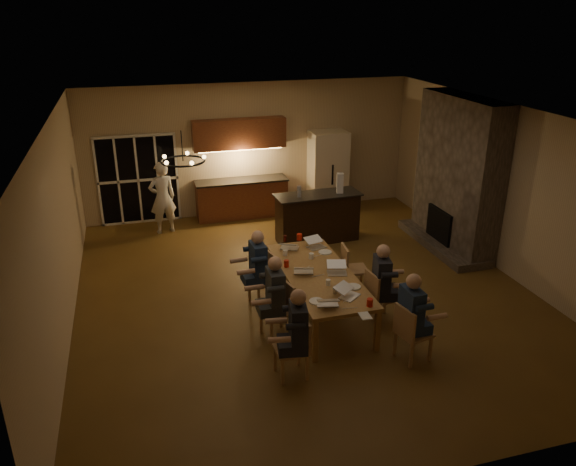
# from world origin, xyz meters

# --- Properties ---
(floor) EXTENTS (9.00, 9.00, 0.00)m
(floor) POSITION_xyz_m (0.00, 0.00, 0.00)
(floor) COLOR brown
(floor) RESTS_ON ground
(back_wall) EXTENTS (8.00, 0.04, 3.20)m
(back_wall) POSITION_xyz_m (0.00, 4.52, 1.60)
(back_wall) COLOR #C9B38E
(back_wall) RESTS_ON ground
(left_wall) EXTENTS (0.04, 9.00, 3.20)m
(left_wall) POSITION_xyz_m (-4.02, 0.00, 1.60)
(left_wall) COLOR #C9B38E
(left_wall) RESTS_ON ground
(right_wall) EXTENTS (0.04, 9.00, 3.20)m
(right_wall) POSITION_xyz_m (4.02, 0.00, 1.60)
(right_wall) COLOR #C9B38E
(right_wall) RESTS_ON ground
(ceiling) EXTENTS (8.00, 9.00, 0.04)m
(ceiling) POSITION_xyz_m (0.00, 0.00, 3.22)
(ceiling) COLOR white
(ceiling) RESTS_ON back_wall
(french_doors) EXTENTS (1.86, 0.08, 2.10)m
(french_doors) POSITION_xyz_m (-2.70, 4.47, 1.05)
(french_doors) COLOR black
(french_doors) RESTS_ON ground
(fireplace) EXTENTS (0.58, 2.50, 3.20)m
(fireplace) POSITION_xyz_m (3.70, 1.20, 1.60)
(fireplace) COLOR #5F534B
(fireplace) RESTS_ON ground
(kitchenette) EXTENTS (2.24, 0.68, 2.40)m
(kitchenette) POSITION_xyz_m (-0.30, 4.20, 1.20)
(kitchenette) COLOR brown
(kitchenette) RESTS_ON ground
(refrigerator) EXTENTS (0.90, 0.68, 2.00)m
(refrigerator) POSITION_xyz_m (1.90, 4.15, 1.00)
(refrigerator) COLOR beige
(refrigerator) RESTS_ON ground
(dining_table) EXTENTS (1.10, 2.74, 0.75)m
(dining_table) POSITION_xyz_m (-0.01, -0.77, 0.38)
(dining_table) COLOR #A78442
(dining_table) RESTS_ON ground
(bar_island) EXTENTS (1.89, 0.76, 1.08)m
(bar_island) POSITION_xyz_m (0.99, 2.25, 0.54)
(bar_island) COLOR black
(bar_island) RESTS_ON ground
(chair_left_near) EXTENTS (0.46, 0.46, 0.89)m
(chair_left_near) POSITION_xyz_m (-0.93, -2.31, 0.45)
(chair_left_near) COLOR tan
(chair_left_near) RESTS_ON ground
(chair_left_mid) EXTENTS (0.53, 0.53, 0.89)m
(chair_left_mid) POSITION_xyz_m (-0.86, -1.25, 0.45)
(chair_left_mid) COLOR tan
(chair_left_mid) RESTS_ON ground
(chair_left_far) EXTENTS (0.53, 0.53, 0.89)m
(chair_left_far) POSITION_xyz_m (-0.82, -0.18, 0.45)
(chair_left_far) COLOR tan
(chair_left_far) RESTS_ON ground
(chair_right_near) EXTENTS (0.53, 0.53, 0.89)m
(chair_right_near) POSITION_xyz_m (0.91, -2.40, 0.45)
(chair_right_near) COLOR tan
(chair_right_near) RESTS_ON ground
(chair_right_mid) EXTENTS (0.48, 0.48, 0.89)m
(chair_right_mid) POSITION_xyz_m (0.92, -1.27, 0.45)
(chair_right_mid) COLOR tan
(chair_right_mid) RESTS_ON ground
(chair_right_far) EXTENTS (0.49, 0.49, 0.89)m
(chair_right_far) POSITION_xyz_m (0.89, -0.19, 0.45)
(chair_right_far) COLOR tan
(chair_right_far) RESTS_ON ground
(person_left_near) EXTENTS (0.69, 0.69, 1.38)m
(person_left_near) POSITION_xyz_m (-0.85, -2.36, 0.69)
(person_left_near) COLOR #202229
(person_left_near) RESTS_ON ground
(person_right_near) EXTENTS (0.62, 0.62, 1.38)m
(person_right_near) POSITION_xyz_m (0.85, -2.37, 0.69)
(person_right_near) COLOR #1E2C4D
(person_right_near) RESTS_ON ground
(person_left_mid) EXTENTS (0.60, 0.60, 1.38)m
(person_left_mid) POSITION_xyz_m (-0.88, -1.27, 0.69)
(person_left_mid) COLOR #32373B
(person_left_mid) RESTS_ON ground
(person_right_mid) EXTENTS (0.71, 0.71, 1.38)m
(person_right_mid) POSITION_xyz_m (0.88, -1.30, 0.69)
(person_right_mid) COLOR #202229
(person_right_mid) RESTS_ON ground
(person_left_far) EXTENTS (0.63, 0.63, 1.38)m
(person_left_far) POSITION_xyz_m (-0.90, -0.19, 0.69)
(person_left_far) COLOR #1E2C4D
(person_left_far) RESTS_ON ground
(standing_person) EXTENTS (0.68, 0.53, 1.66)m
(standing_person) POSITION_xyz_m (-2.22, 3.67, 0.83)
(standing_person) COLOR white
(standing_person) RESTS_ON ground
(chandelier) EXTENTS (0.65, 0.65, 0.03)m
(chandelier) POSITION_xyz_m (-2.07, -0.54, 2.75)
(chandelier) COLOR black
(chandelier) RESTS_ON ceiling
(laptop_a) EXTENTS (0.37, 0.34, 0.23)m
(laptop_a) POSITION_xyz_m (-0.22, -1.78, 0.86)
(laptop_a) COLOR silver
(laptop_a) RESTS_ON dining_table
(laptop_b) EXTENTS (0.42, 0.42, 0.23)m
(laptop_b) POSITION_xyz_m (0.18, -1.66, 0.86)
(laptop_b) COLOR silver
(laptop_b) RESTS_ON dining_table
(laptop_c) EXTENTS (0.38, 0.36, 0.23)m
(laptop_c) POSITION_xyz_m (-0.23, -0.65, 0.86)
(laptop_c) COLOR silver
(laptop_c) RESTS_ON dining_table
(laptop_d) EXTENTS (0.38, 0.35, 0.23)m
(laptop_d) POSITION_xyz_m (0.28, -0.86, 0.86)
(laptop_d) COLOR silver
(laptop_d) RESTS_ON dining_table
(laptop_e) EXTENTS (0.41, 0.40, 0.23)m
(laptop_e) POSITION_xyz_m (-0.19, 0.35, 0.86)
(laptop_e) COLOR silver
(laptop_e) RESTS_ON dining_table
(laptop_f) EXTENTS (0.38, 0.35, 0.23)m
(laptop_f) POSITION_xyz_m (0.29, 0.24, 0.86)
(laptop_f) COLOR silver
(laptop_f) RESTS_ON dining_table
(mug_front) EXTENTS (0.07, 0.07, 0.10)m
(mug_front) POSITION_xyz_m (-0.00, -1.22, 0.80)
(mug_front) COLOR white
(mug_front) RESTS_ON dining_table
(mug_mid) EXTENTS (0.09, 0.09, 0.10)m
(mug_mid) POSITION_xyz_m (0.05, -0.19, 0.80)
(mug_mid) COLOR white
(mug_mid) RESTS_ON dining_table
(mug_back) EXTENTS (0.09, 0.09, 0.10)m
(mug_back) POSITION_xyz_m (-0.35, 0.08, 0.80)
(mug_back) COLOR white
(mug_back) RESTS_ON dining_table
(redcup_near) EXTENTS (0.09, 0.09, 0.12)m
(redcup_near) POSITION_xyz_m (0.37, -2.01, 0.81)
(redcup_near) COLOR red
(redcup_near) RESTS_ON dining_table
(redcup_mid) EXTENTS (0.08, 0.08, 0.12)m
(redcup_mid) POSITION_xyz_m (-0.45, -0.38, 0.81)
(redcup_mid) COLOR red
(redcup_mid) RESTS_ON dining_table
(redcup_far) EXTENTS (0.10, 0.10, 0.12)m
(redcup_far) POSITION_xyz_m (0.10, 0.68, 0.81)
(redcup_far) COLOR red
(redcup_far) RESTS_ON dining_table
(can_silver) EXTENTS (0.06, 0.06, 0.12)m
(can_silver) POSITION_xyz_m (0.00, -1.50, 0.81)
(can_silver) COLOR #B2B2B7
(can_silver) RESTS_ON dining_table
(can_cola) EXTENTS (0.07, 0.07, 0.12)m
(can_cola) POSITION_xyz_m (-0.18, 0.69, 0.81)
(can_cola) COLOR #3F0F0C
(can_cola) RESTS_ON dining_table
(plate_near) EXTENTS (0.23, 0.23, 0.02)m
(plate_near) POSITION_xyz_m (0.36, -1.38, 0.76)
(plate_near) COLOR white
(plate_near) RESTS_ON dining_table
(plate_left) EXTENTS (0.23, 0.23, 0.02)m
(plate_left) POSITION_xyz_m (-0.35, -1.67, 0.76)
(plate_left) COLOR white
(plate_left) RESTS_ON dining_table
(plate_far) EXTENTS (0.24, 0.24, 0.02)m
(plate_far) POSITION_xyz_m (0.37, -0.01, 0.76)
(plate_far) COLOR white
(plate_far) RESTS_ON dining_table
(notepad) EXTENTS (0.16, 0.22, 0.01)m
(notepad) POSITION_xyz_m (0.19, -2.26, 0.76)
(notepad) COLOR white
(notepad) RESTS_ON dining_table
(bar_bottle) EXTENTS (0.09, 0.09, 0.24)m
(bar_bottle) POSITION_xyz_m (0.55, 2.18, 1.20)
(bar_bottle) COLOR #99999E
(bar_bottle) RESTS_ON bar_island
(bar_blender) EXTENTS (0.17, 0.17, 0.44)m
(bar_blender) POSITION_xyz_m (1.48, 2.20, 1.30)
(bar_blender) COLOR silver
(bar_blender) RESTS_ON bar_island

